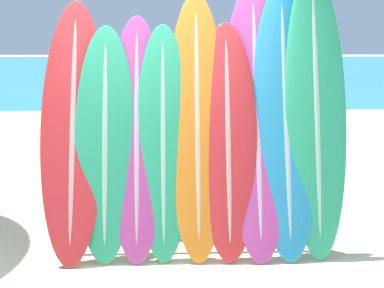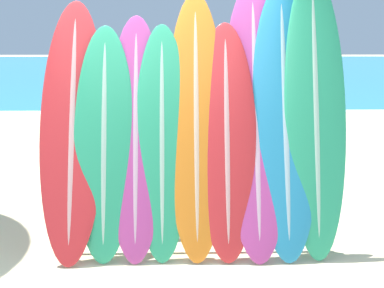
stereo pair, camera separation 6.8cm
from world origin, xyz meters
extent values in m
plane|color=beige|center=(0.00, 0.00, 0.00)|extent=(160.00, 160.00, 0.00)
cube|color=teal|center=(0.00, 40.06, 0.00)|extent=(120.00, 60.00, 0.00)
cube|color=white|center=(0.00, 10.36, 0.01)|extent=(120.00, 0.60, 0.01)
cylinder|color=slate|center=(-0.82, 0.36, 0.42)|extent=(0.04, 0.04, 0.83)
cylinder|color=slate|center=(1.62, 0.36, 0.42)|extent=(0.04, 0.04, 0.83)
cylinder|color=slate|center=(0.40, 0.36, 0.81)|extent=(2.48, 0.04, 0.04)
cylinder|color=slate|center=(0.40, 0.36, 0.12)|extent=(2.48, 0.04, 0.04)
ellipsoid|color=red|center=(-0.68, 0.45, 1.14)|extent=(0.58, 0.92, 2.27)
ellipsoid|color=#D19A9C|center=(-0.68, 0.45, 1.14)|extent=(0.10, 0.89, 2.19)
ellipsoid|color=#289E70|center=(-0.39, 0.39, 1.02)|extent=(0.54, 0.67, 2.04)
ellipsoid|color=#9AC3B3|center=(-0.39, 0.39, 1.02)|extent=(0.10, 0.66, 1.96)
ellipsoid|color=#B23D8E|center=(-0.12, 0.41, 1.07)|extent=(0.51, 0.74, 2.13)
ellipsoid|color=#CAA1BE|center=(-0.12, 0.41, 1.07)|extent=(0.09, 0.72, 2.05)
ellipsoid|color=#289E70|center=(0.11, 0.39, 1.03)|extent=(0.49, 0.66, 2.05)
ellipsoid|color=#9AC3B3|center=(0.11, 0.39, 1.03)|extent=(0.09, 0.64, 1.98)
ellipsoid|color=orange|center=(0.42, 0.43, 1.17)|extent=(0.53, 0.80, 2.34)
ellipsoid|color=beige|center=(0.42, 0.43, 1.17)|extent=(0.10, 0.78, 2.25)
ellipsoid|color=red|center=(0.68, 0.39, 1.04)|extent=(0.54, 0.73, 2.07)
ellipsoid|color=#D19A9C|center=(0.68, 0.39, 1.04)|extent=(0.10, 0.71, 1.99)
ellipsoid|color=#B23D8E|center=(0.95, 0.48, 1.22)|extent=(0.59, 0.94, 2.44)
ellipsoid|color=#CAA1BE|center=(0.95, 0.48, 1.22)|extent=(0.11, 0.91, 2.35)
ellipsoid|color=teal|center=(1.21, 0.46, 1.21)|extent=(0.59, 0.88, 2.42)
ellipsoid|color=#98BACC|center=(1.21, 0.46, 1.21)|extent=(0.11, 0.86, 2.33)
ellipsoid|color=#289E70|center=(1.48, 0.45, 1.28)|extent=(0.55, 0.78, 2.55)
ellipsoid|color=#9AC3B3|center=(1.48, 0.45, 1.28)|extent=(0.10, 0.77, 2.45)
cylinder|color=#A87A5B|center=(-0.60, 3.72, 0.39)|extent=(0.11, 0.11, 0.78)
cylinder|color=#A87A5B|center=(-0.47, 3.82, 0.39)|extent=(0.11, 0.11, 0.78)
cube|color=gold|center=(-0.53, 3.77, 0.67)|extent=(0.26, 0.24, 0.24)
cube|color=white|center=(-0.53, 3.77, 1.09)|extent=(0.28, 0.27, 0.61)
sphere|color=#A87A5B|center=(-0.53, 3.77, 1.54)|extent=(0.22, 0.22, 0.22)
cylinder|color=tan|center=(2.49, 8.82, 0.41)|extent=(0.11, 0.11, 0.82)
cylinder|color=tan|center=(2.54, 8.99, 0.41)|extent=(0.11, 0.11, 0.82)
cube|color=#CC4C3D|center=(2.52, 8.90, 0.70)|extent=(0.20, 0.26, 0.25)
cube|color=gold|center=(2.52, 8.90, 1.14)|extent=(0.22, 0.28, 0.64)
sphere|color=tan|center=(2.52, 8.90, 1.62)|extent=(0.23, 0.23, 0.23)
cylinder|color=#846047|center=(-1.92, 6.09, 0.39)|extent=(0.11, 0.11, 0.79)
cylinder|color=#846047|center=(-1.97, 5.93, 0.39)|extent=(0.11, 0.11, 0.79)
cube|color=gold|center=(-1.94, 6.01, 0.67)|extent=(0.20, 0.25, 0.24)
cube|color=#42996B|center=(-1.94, 6.01, 1.09)|extent=(0.22, 0.27, 0.62)
sphere|color=#846047|center=(-1.94, 6.01, 1.55)|extent=(0.22, 0.22, 0.22)
camera|label=1|loc=(0.18, -4.24, 1.88)|focal=50.00mm
camera|label=2|loc=(0.25, -4.24, 1.88)|focal=50.00mm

